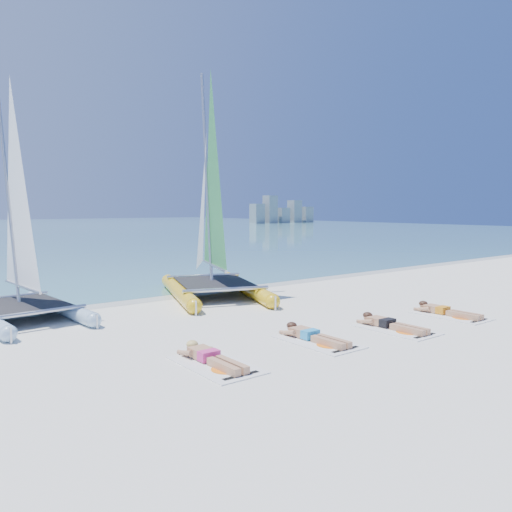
{
  "coord_description": "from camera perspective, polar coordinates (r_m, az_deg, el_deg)",
  "views": [
    {
      "loc": [
        -6.77,
        -8.52,
        2.76
      ],
      "look_at": [
        0.75,
        1.2,
        1.57
      ],
      "focal_mm": 35.0,
      "sensor_mm": 36.0,
      "label": 1
    }
  ],
  "objects": [
    {
      "name": "towel_b",
      "position": [
        10.5,
        7.09,
        -9.71
      ],
      "size": [
        1.0,
        1.85,
        0.02
      ],
      "primitive_type": "cube",
      "color": "white",
      "rests_on": "ground"
    },
    {
      "name": "towel_a",
      "position": [
        9.0,
        -4.61,
        -12.29
      ],
      "size": [
        1.0,
        1.85,
        0.02
      ],
      "primitive_type": "cube",
      "color": "white",
      "rests_on": "ground"
    },
    {
      "name": "towel_d",
      "position": [
        13.78,
        21.38,
        -6.38
      ],
      "size": [
        1.0,
        1.85,
        0.02
      ],
      "primitive_type": "cube",
      "color": "white",
      "rests_on": "ground"
    },
    {
      "name": "sunbather_b",
      "position": [
        10.6,
        6.36,
        -8.93
      ],
      "size": [
        0.37,
        1.73,
        0.26
      ],
      "color": "tan",
      "rests_on": "towel_b"
    },
    {
      "name": "sunbather_d",
      "position": [
        13.85,
        20.71,
        -5.83
      ],
      "size": [
        0.37,
        1.73,
        0.26
      ],
      "color": "tan",
      "rests_on": "towel_d"
    },
    {
      "name": "catamaran_yellow",
      "position": [
        15.99,
        -5.36,
        3.95
      ],
      "size": [
        4.25,
        5.97,
        7.39
      ],
      "rotation": [
        0.0,
        0.0,
        -0.34
      ],
      "color": "yellow",
      "rests_on": "ground"
    },
    {
      "name": "sunbather_a",
      "position": [
        9.12,
        -5.28,
        -11.33
      ],
      "size": [
        0.37,
        1.73,
        0.26
      ],
      "color": "tan",
      "rests_on": "towel_a"
    },
    {
      "name": "wet_sand_strip",
      "position": [
        15.81,
        -11.79,
        -4.63
      ],
      "size": [
        140.0,
        1.4,
        0.01
      ],
      "primitive_type": "cube",
      "color": "silver",
      "rests_on": "ground"
    },
    {
      "name": "catamaran_blue",
      "position": [
        13.61,
        -25.54,
        1.24
      ],
      "size": [
        2.56,
        4.75,
        6.26
      ],
      "rotation": [
        0.0,
        0.0,
        0.08
      ],
      "color": "#C2E9FF",
      "rests_on": "ground"
    },
    {
      "name": "ground",
      "position": [
        11.23,
        0.74,
        -8.71
      ],
      "size": [
        140.0,
        140.0,
        0.0
      ],
      "primitive_type": "plane",
      "color": "silver",
      "rests_on": "ground"
    },
    {
      "name": "towel_c",
      "position": [
        11.86,
        15.67,
        -8.09
      ],
      "size": [
        1.0,
        1.85,
        0.02
      ],
      "primitive_type": "cube",
      "color": "white",
      "rests_on": "ground"
    },
    {
      "name": "distant_skyline",
      "position": [
        92.91,
        2.93,
        5.01
      ],
      "size": [
        14.0,
        2.0,
        5.0
      ],
      "color": "gray",
      "rests_on": "ground"
    },
    {
      "name": "sunbather_c",
      "position": [
        11.95,
        14.94,
        -7.43
      ],
      "size": [
        0.37,
        1.73,
        0.26
      ],
      "color": "tan",
      "rests_on": "towel_c"
    }
  ]
}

